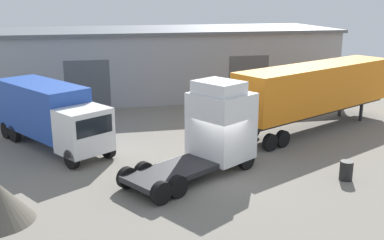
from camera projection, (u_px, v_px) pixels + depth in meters
ground_plane at (222, 174)px, 20.79m from camera, size 60.00×60.00×0.00m
warehouse_building at (162, 61)px, 37.60m from camera, size 28.18×9.70×5.44m
tractor_unit_white at (214, 129)px, 20.93m from camera, size 6.77×5.58×4.21m
container_trailer_yellow at (316, 88)px, 27.30m from camera, size 12.07×7.72×3.99m
box_truck_white at (50, 112)px, 24.15m from camera, size 6.50×8.05×3.42m
oil_drum at (346, 171)px, 20.03m from camera, size 0.58×0.58×0.88m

